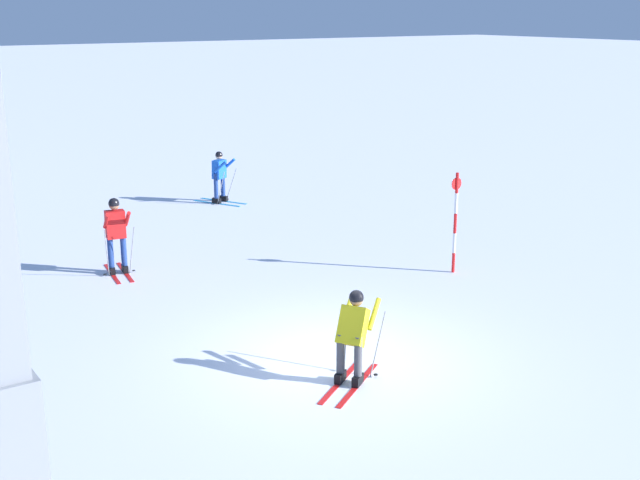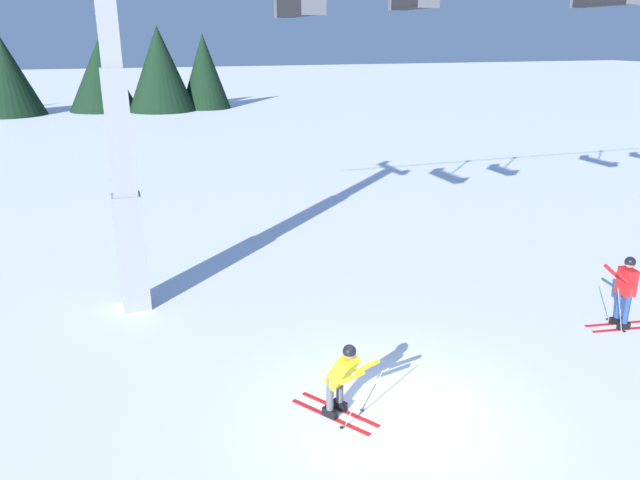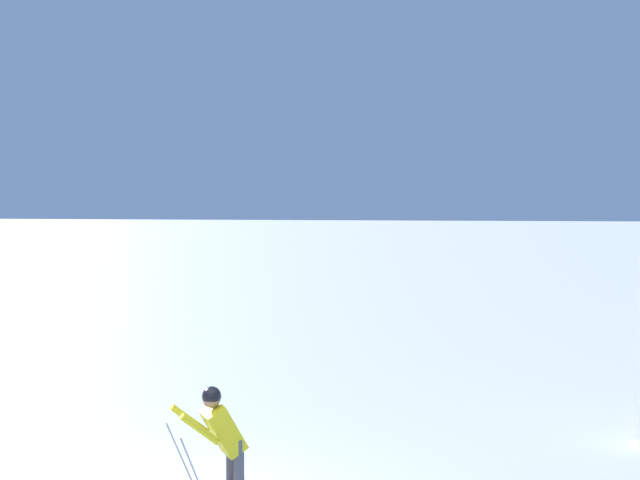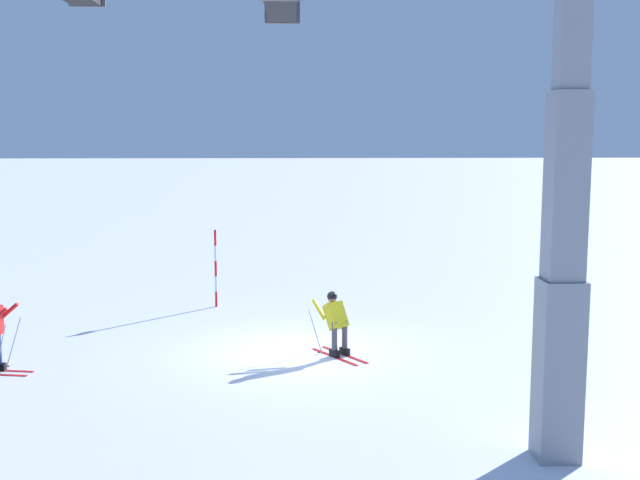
# 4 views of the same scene
# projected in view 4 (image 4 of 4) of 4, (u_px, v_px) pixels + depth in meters

# --- Properties ---
(ground_plane) EXTENTS (260.00, 260.00, 0.00)m
(ground_plane) POSITION_uv_depth(u_px,v_px,m) (295.00, 351.00, 19.00)
(ground_plane) COLOR white
(skier_carving_main) EXTENTS (1.36, 1.67, 1.62)m
(skier_carving_main) POSITION_uv_depth(u_px,v_px,m) (336.00, 319.00, 18.61)
(skier_carving_main) COLOR red
(skier_carving_main) RESTS_ON ground_plane
(lift_tower_near) EXTENTS (0.67, 2.89, 9.31)m
(lift_tower_near) POSITION_uv_depth(u_px,v_px,m) (565.00, 213.00, 12.30)
(lift_tower_near) COLOR gray
(lift_tower_near) RESTS_ON ground_plane
(trail_marker_pole) EXTENTS (0.07, 0.28, 2.31)m
(trail_marker_pole) POSITION_uv_depth(u_px,v_px,m) (216.00, 266.00, 23.62)
(trail_marker_pole) COLOR red
(trail_marker_pole) RESTS_ON ground_plane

